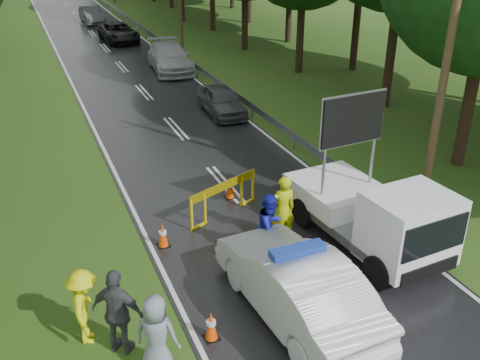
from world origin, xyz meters
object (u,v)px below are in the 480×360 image
police_sedan (296,285)px  officer (283,209)px  queue_car_fourth (92,15)px  work_truck (375,214)px  civilian (271,228)px  barrier (224,191)px  queue_car_first (221,100)px  queue_car_second (170,57)px  queue_car_third (119,33)px

police_sedan → officer: size_ratio=2.59×
police_sedan → queue_car_fourth: (1.77, 41.92, -0.09)m
police_sedan → work_truck: (3.28, 1.64, 0.26)m
civilian → barrier: bearing=61.5°
civilian → queue_car_first: size_ratio=0.49×
queue_car_first → queue_car_fourth: (-1.79, 27.81, 0.09)m
officer → queue_car_second: size_ratio=0.37×
officer → queue_car_second: (2.40, 19.99, -0.21)m
barrier → civilian: size_ratio=1.32×
officer → queue_car_third: size_ratio=0.40×
police_sedan → civilian: civilian is taller
police_sedan → officer: officer is taller
officer → queue_car_first: bearing=-99.7°
police_sedan → queue_car_third: (2.40, 32.83, -0.15)m
civilian → queue_car_first: (3.09, 11.80, -0.30)m
police_sedan → barrier: (0.17, 4.99, 0.01)m
officer → queue_car_first: (2.39, 11.11, -0.34)m
police_sedan → work_truck: work_truck is taller
barrier → officer: size_ratio=1.26×
police_sedan → queue_car_second: bearing=-102.5°
work_truck → queue_car_fourth: work_truck is taller
barrier → queue_car_third: 27.93m
officer → queue_car_third: bearing=-90.0°
police_sedan → civilian: 2.36m
civilian → queue_car_third: bearing=51.5°
police_sedan → queue_car_third: size_ratio=1.04×
work_truck → barrier: 4.58m
queue_car_first → queue_car_fourth: 27.87m
queue_car_second → queue_car_fourth: size_ratio=1.20×
police_sedan → civilian: (0.47, 2.31, 0.12)m
queue_car_fourth → police_sedan: bearing=-94.5°
police_sedan → barrier: size_ratio=2.06×
work_truck → queue_car_third: size_ratio=1.06×
civilian → queue_car_fourth: (1.30, 39.61, -0.21)m
officer → queue_car_third: officer is taller
work_truck → civilian: size_ratio=2.74×
officer → queue_car_second: officer is taller
queue_car_first → work_truck: bearing=-89.0°
police_sedan → work_truck: bearing=-157.0°
queue_car_fourth → civilian: bearing=-93.9°
queue_car_third → queue_car_fourth: 9.11m
civilian → queue_car_fourth: 39.63m
police_sedan → queue_car_fourth: 41.96m
civilian → queue_car_second: bearing=46.6°
civilian → queue_car_third: 30.58m
queue_car_third → civilian: bearing=-96.8°
barrier → queue_car_second: 18.31m
officer → queue_car_first: size_ratio=0.52×
barrier → officer: officer is taller
barrier → queue_car_fourth: bearing=64.0°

